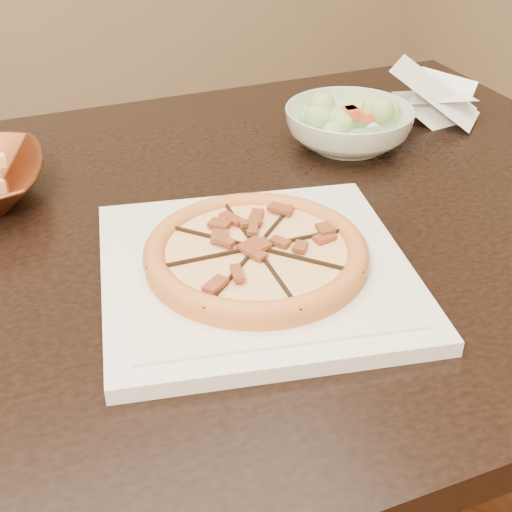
{
  "coord_description": "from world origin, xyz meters",
  "views": [
    {
      "loc": [
        -0.02,
        -0.9,
        1.2
      ],
      "look_at": [
        0.24,
        -0.3,
        0.78
      ],
      "focal_mm": 50.0,
      "sensor_mm": 36.0,
      "label": 1
    }
  ],
  "objects_px": {
    "dining_table": "(164,301)",
    "plate": "(256,271)",
    "salad_bowl": "(348,127)",
    "pizza": "(256,253)"
  },
  "relations": [
    {
      "from": "dining_table",
      "to": "plate",
      "type": "height_order",
      "value": "plate"
    },
    {
      "from": "salad_bowl",
      "to": "pizza",
      "type": "bearing_deg",
      "value": -134.89
    },
    {
      "from": "plate",
      "to": "salad_bowl",
      "type": "relative_size",
      "value": 2.06
    },
    {
      "from": "dining_table",
      "to": "plate",
      "type": "distance_m",
      "value": 0.19
    },
    {
      "from": "pizza",
      "to": "salad_bowl",
      "type": "bearing_deg",
      "value": 45.11
    },
    {
      "from": "dining_table",
      "to": "plate",
      "type": "xyz_separation_m",
      "value": [
        0.07,
        -0.13,
        0.11
      ]
    },
    {
      "from": "plate",
      "to": "salad_bowl",
      "type": "bearing_deg",
      "value": 45.11
    },
    {
      "from": "plate",
      "to": "pizza",
      "type": "relative_size",
      "value": 1.63
    },
    {
      "from": "dining_table",
      "to": "salad_bowl",
      "type": "bearing_deg",
      "value": 21.79
    },
    {
      "from": "plate",
      "to": "salad_bowl",
      "type": "xyz_separation_m",
      "value": [
        0.27,
        0.27,
        0.02
      ]
    }
  ]
}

